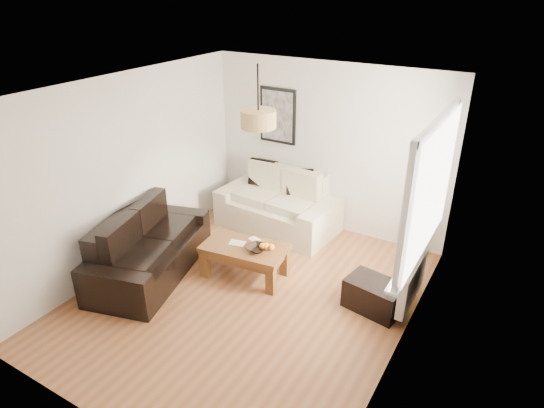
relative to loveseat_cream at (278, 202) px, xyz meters
The scene contains 21 objects.
floor 1.93m from the loveseat_cream, 71.67° to the right, with size 4.50×4.50×0.00m, color brown.
ceiling 2.85m from the loveseat_cream, 71.67° to the right, with size 3.80×4.50×0.00m, color white, non-canonical shape.
wall_back 1.13m from the loveseat_cream, 38.56° to the left, with size 3.80×0.04×2.60m, color silver, non-canonical shape.
wall_front 4.16m from the loveseat_cream, 81.68° to the right, with size 3.80×0.04×2.60m, color silver, non-canonical shape.
wall_left 2.37m from the loveseat_cream, 126.36° to the right, with size 0.04×4.50×2.60m, color silver, non-canonical shape.
wall_right 3.17m from the loveseat_cream, 35.56° to the right, with size 0.04×4.50×2.60m, color silver, non-canonical shape.
window_bay 2.88m from the loveseat_cream, 21.80° to the right, with size 0.14×1.90×1.60m, color white, non-canonical shape.
radiator 2.60m from the loveseat_cream, 22.13° to the right, with size 0.10×0.90×0.52m, color white.
poster 1.34m from the loveseat_cream, 120.62° to the left, with size 0.62×0.04×0.87m, color black, non-canonical shape.
pendant_shade 2.38m from the loveseat_cream, 68.28° to the right, with size 0.40×0.40×0.20m, color tan.
loveseat_cream is the anchor object (origin of this frame).
sofa_leather 2.16m from the loveseat_cream, 112.85° to the right, with size 1.95×0.95×0.84m, color black, non-canonical shape.
coffee_table 1.45m from the loveseat_cream, 78.02° to the right, with size 1.11×0.61×0.45m, color brown, non-canonical shape.
ottoman 2.39m from the loveseat_cream, 30.66° to the right, with size 0.67×0.43×0.38m, color black.
cushion_left 0.57m from the loveseat_cream, 151.75° to the left, with size 0.44×0.14×0.44m, color black.
cushion_right 0.47m from the loveseat_cream, 39.66° to the left, with size 0.41×0.13×0.41m, color black.
fruit_bowl 1.50m from the loveseat_cream, 70.30° to the right, with size 0.27×0.27×0.07m, color black.
orange_a 1.45m from the loveseat_cream, 66.14° to the right, with size 0.09×0.09×0.09m, color #FF9D15.
orange_b 1.46m from the loveseat_cream, 63.45° to the right, with size 0.09×0.09×0.09m, color orange.
orange_c 1.45m from the loveseat_cream, 67.88° to the right, with size 0.09×0.09×0.09m, color orange.
papers 1.40m from the loveseat_cream, 82.92° to the right, with size 0.21×0.15×0.01m, color silver.
Camera 1 is at (2.73, -4.03, 3.65)m, focal length 31.01 mm.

